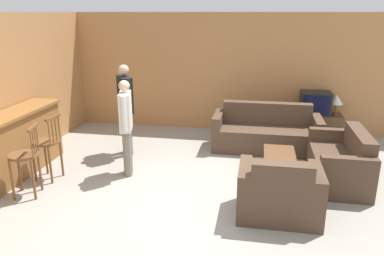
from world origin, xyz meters
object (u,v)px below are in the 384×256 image
object	(u,v)px
couch_far	(266,133)
tv_unit	(313,126)
table_lamp	(336,100)
person_by_counter	(126,123)
tv	(315,103)
person_by_window	(126,105)
armchair_near	(279,194)
loveseat_right	(341,163)
coffee_table	(280,158)
bar_chair_mid	(47,146)
bar_chair_near	(25,159)

from	to	relation	value
couch_far	tv_unit	xyz separation A→B (m)	(1.00, 0.89, -0.06)
table_lamp	person_by_counter	world-z (taller)	person_by_counter
tv	person_by_window	size ratio (longest dim) A/B	0.36
couch_far	armchair_near	bearing A→B (deg)	-86.78
loveseat_right	coffee_table	bearing A→B (deg)	179.77
person_by_counter	bar_chair_mid	bearing A→B (deg)	-161.71
table_lamp	tv_unit	bearing A→B (deg)	180.00
couch_far	table_lamp	world-z (taller)	table_lamp
bar_chair_near	person_by_counter	xyz separation A→B (m)	(1.19, 0.98, 0.32)
bar_chair_mid	person_by_window	distance (m)	1.60
tv_unit	person_by_counter	bearing A→B (deg)	-142.29
tv_unit	table_lamp	distance (m)	0.72
bar_chair_near	couch_far	distance (m)	4.34
tv_unit	table_lamp	xyz separation A→B (m)	(0.42, 0.00, 0.58)
couch_far	tv_unit	size ratio (longest dim) A/B	1.78
tv_unit	table_lamp	size ratio (longest dim) A/B	2.64
bar_chair_near	bar_chair_mid	world-z (taller)	same
loveseat_right	table_lamp	world-z (taller)	table_lamp
armchair_near	person_by_counter	bearing A→B (deg)	158.52
armchair_near	person_by_counter	size ratio (longest dim) A/B	0.68
loveseat_right	bar_chair_mid	bearing A→B (deg)	-171.12
tv_unit	person_by_counter	xyz separation A→B (m)	(-3.27, -2.53, 0.63)
tv_unit	tv	world-z (taller)	tv
tv	person_by_counter	world-z (taller)	person_by_counter
bar_chair_mid	armchair_near	size ratio (longest dim) A/B	0.99
bar_chair_mid	person_by_counter	size ratio (longest dim) A/B	0.67
bar_chair_near	person_by_window	size ratio (longest dim) A/B	0.63
tv	person_by_window	xyz separation A→B (m)	(-3.59, -1.63, 0.19)
tv	person_by_window	bearing A→B (deg)	-155.62
couch_far	person_by_window	world-z (taller)	person_by_window
person_by_window	person_by_counter	size ratio (longest dim) A/B	1.07
person_by_counter	coffee_table	bearing A→B (deg)	7.60
tv_unit	armchair_near	bearing A→B (deg)	-103.84
coffee_table	person_by_window	distance (m)	2.92
bar_chair_near	coffee_table	world-z (taller)	bar_chair_near
coffee_table	person_by_window	world-z (taller)	person_by_window
loveseat_right	coffee_table	world-z (taller)	loveseat_right
bar_chair_mid	person_by_counter	distance (m)	1.30
table_lamp	loveseat_right	bearing A→B (deg)	-96.90
table_lamp	person_by_window	bearing A→B (deg)	-157.86
loveseat_right	tv	world-z (taller)	tv
coffee_table	couch_far	bearing A→B (deg)	98.82
couch_far	tv	bearing A→B (deg)	41.63
loveseat_right	tv_unit	size ratio (longest dim) A/B	1.30
armchair_near	person_by_counter	world-z (taller)	person_by_counter
bar_chair_mid	tv_unit	world-z (taller)	bar_chair_mid
couch_far	tv_unit	bearing A→B (deg)	41.73
bar_chair_mid	person_by_counter	bearing A→B (deg)	18.29
table_lamp	person_by_window	size ratio (longest dim) A/B	0.26
loveseat_right	person_by_counter	world-z (taller)	person_by_counter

